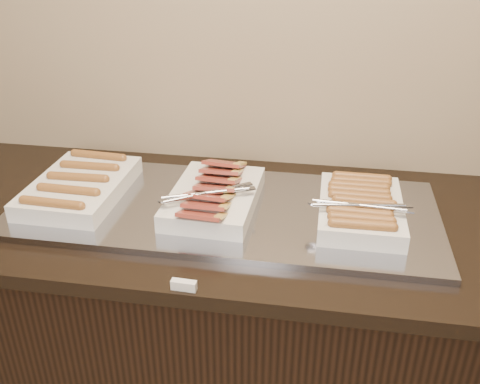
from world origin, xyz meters
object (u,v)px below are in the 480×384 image
object	(u,v)px
warming_tray	(224,209)
dish_center	(214,196)
dish_right	(360,207)
dish_left	(80,186)
counter	(222,331)

from	to	relation	value
warming_tray	dish_center	size ratio (longest dim) A/B	3.17
warming_tray	dish_right	world-z (taller)	dish_right
dish_right	dish_center	bearing A→B (deg)	-179.79
dish_right	dish_left	bearing A→B (deg)	179.92
counter	warming_tray	size ratio (longest dim) A/B	1.72
dish_left	dish_right	world-z (taller)	dish_right
counter	dish_left	distance (m)	0.65
dish_left	dish_right	xyz separation A→B (m)	(0.81, -0.00, 0.01)
dish_left	dish_right	bearing A→B (deg)	0.60
dish_left	counter	bearing A→B (deg)	0.91
counter	dish_center	xyz separation A→B (m)	(-0.02, -0.00, 0.50)
dish_center	dish_right	xyz separation A→B (m)	(0.41, -0.00, 0.00)
warming_tray	dish_center	xyz separation A→B (m)	(-0.03, -0.00, 0.04)
counter	dish_left	world-z (taller)	dish_left
counter	warming_tray	world-z (taller)	warming_tray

